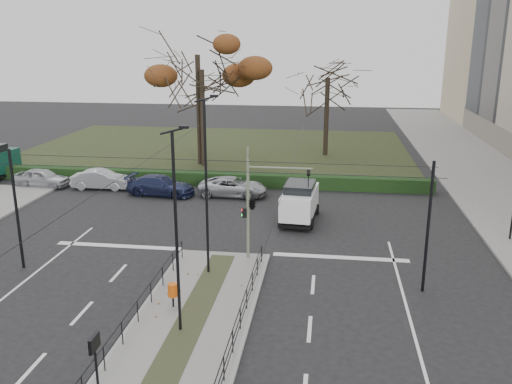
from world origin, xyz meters
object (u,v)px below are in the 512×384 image
rust_tree (197,55)px  parked_car_first (42,178)px  parked_car_second (101,179)px  bare_tree_center (328,83)px  traffic_light (254,201)px  bare_tree_near (202,77)px  litter_bin (173,290)px  parked_car_third (161,185)px  white_van (300,201)px  info_panel (95,351)px  streetlamp_median_far (207,186)px  parked_car_fourth (233,187)px  streetlamp_median_near (177,231)px

rust_tree → parked_car_first: bearing=-138.6°
parked_car_second → bare_tree_center: bearing=-52.3°
traffic_light → bare_tree_near: (-7.25, 20.08, 4.66)m
litter_bin → parked_car_third: (-5.69, 16.58, -0.16)m
white_van → bare_tree_center: size_ratio=0.48×
info_panel → streetlamp_median_far: bearing=83.2°
streetlamp_median_far → white_van: size_ratio=1.81×
info_panel → parked_car_second: 26.17m
parked_car_third → parked_car_fourth: 5.23m
parked_car_first → bare_tree_near: 15.23m
white_van → bare_tree_center: (1.36, 19.65, 5.62)m
parked_car_third → bare_tree_near: bearing=-0.8°
litter_bin → rust_tree: size_ratio=0.08×
streetlamp_median_near → parked_car_first: 25.43m
rust_tree → parked_car_third: bearing=-93.1°
traffic_light → bare_tree_center: size_ratio=0.53×
parked_car_third → parked_car_fourth: size_ratio=1.01×
white_van → parked_car_third: bearing=157.2°
streetlamp_median_far → info_panel: bearing=-96.8°
bare_tree_near → streetlamp_median_far: bearing=-76.4°
info_panel → parked_car_first: 28.25m
litter_bin → bare_tree_near: size_ratio=0.09×
litter_bin → parked_car_second: parked_car_second is taller
parked_car_first → parked_car_second: size_ratio=0.95×
streetlamp_median_far → parked_car_second: bearing=129.0°
litter_bin → streetlamp_median_far: size_ratio=0.12×
streetlamp_median_far → parked_car_first: 21.59m
parked_car_first → traffic_light: bearing=-119.0°
parked_car_third → streetlamp_median_far: bearing=-148.0°
parked_car_third → rust_tree: size_ratio=0.39×
info_panel → bare_tree_near: 32.97m
parked_car_second → parked_car_third: size_ratio=0.89×
streetlamp_median_far → parked_car_third: (-6.41, 12.96, -3.71)m
litter_bin → streetlamp_median_near: size_ratio=0.13×
rust_tree → litter_bin: bearing=-79.0°
traffic_light → rust_tree: (-7.76, 20.87, 6.45)m
rust_tree → bare_tree_center: 12.59m
parked_car_first → rust_tree: bearing=-44.0°
parked_car_third → info_panel: bearing=-161.5°
streetlamp_median_far → rust_tree: (-5.86, 22.94, 5.16)m
parked_car_second → white_van: white_van is taller
parked_car_second → bare_tree_near: (6.02, 8.12, 7.07)m
parked_car_second → bare_tree_near: size_ratio=0.40×
parked_car_first → streetlamp_median_far: bearing=-126.5°
streetlamp_median_near → bare_tree_center: 34.19m
parked_car_second → bare_tree_near: bearing=-39.6°
litter_bin → info_panel: bearing=-94.3°
parked_car_third → rust_tree: 13.36m
litter_bin → rust_tree: rust_tree is taller
traffic_light → bare_tree_center: bearing=82.8°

